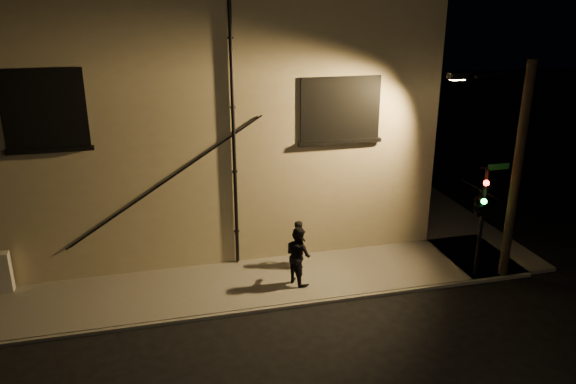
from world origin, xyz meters
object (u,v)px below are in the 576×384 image
object	(u,v)px
pedestrian_b	(298,255)
streetlamp_pole	(513,167)
pedestrian_a	(299,243)
traffic_signal	(480,204)

from	to	relation	value
pedestrian_b	streetlamp_pole	bearing A→B (deg)	-120.92
pedestrian_a	traffic_signal	size ratio (longest dim) A/B	0.44
pedestrian_b	streetlamp_pole	world-z (taller)	streetlamp_pole
pedestrian_a	pedestrian_b	size ratio (longest dim) A/B	0.86
streetlamp_pole	traffic_signal	bearing A→B (deg)	179.85
pedestrian_b	streetlamp_pole	distance (m)	6.83
pedestrian_b	traffic_signal	world-z (taller)	traffic_signal
streetlamp_pole	pedestrian_b	bearing A→B (deg)	171.44
traffic_signal	streetlamp_pole	world-z (taller)	streetlamp_pole
pedestrian_a	streetlamp_pole	distance (m)	6.81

